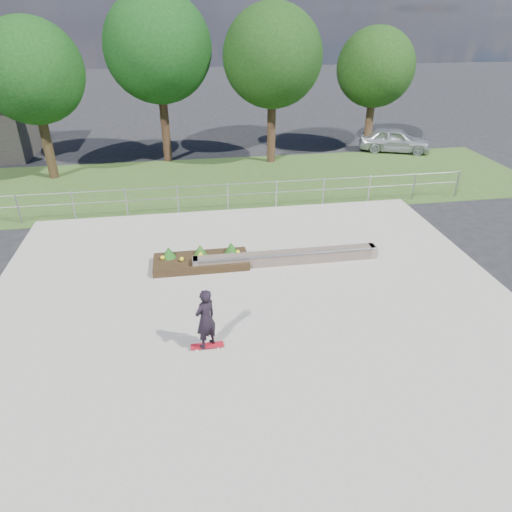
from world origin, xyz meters
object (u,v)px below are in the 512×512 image
at_px(skateboarder, 206,319).
at_px(planter_bed, 201,260).
at_px(grind_ledge, 286,257).
at_px(parked_car, 394,140).

bearing_deg(skateboarder, planter_bed, 89.06).
xyz_separation_m(planter_bed, skateboarder, (-0.07, -4.14, 0.67)).
distance_m(grind_ledge, planter_bed, 2.74).
relative_size(grind_ledge, planter_bed, 2.00).
distance_m(planter_bed, parked_car, 16.59).
relative_size(planter_bed, parked_car, 0.76).
bearing_deg(skateboarder, parked_car, 53.42).
relative_size(grind_ledge, parked_car, 1.51).
xyz_separation_m(planter_bed, parked_car, (11.71, 11.74, 0.43)).
height_order(grind_ledge, skateboarder, skateboarder).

